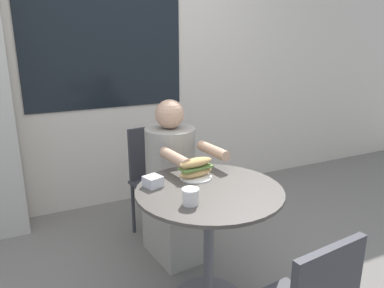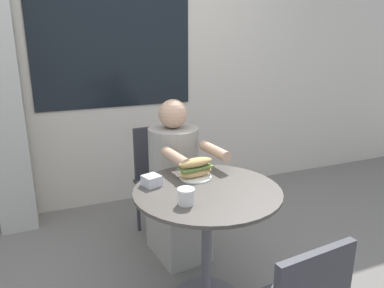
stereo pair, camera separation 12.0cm
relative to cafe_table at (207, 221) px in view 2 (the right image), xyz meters
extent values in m
cube|color=beige|center=(0.00, 1.69, 0.84)|extent=(8.00, 0.08, 2.80)
cube|color=black|center=(-0.15, 1.64, 0.98)|extent=(1.39, 0.01, 1.22)
cube|color=#B2ADA3|center=(-1.06, 1.49, 0.64)|extent=(0.28, 0.28, 2.40)
cylinder|color=#47423D|center=(0.00, 0.00, 0.18)|extent=(0.82, 0.82, 0.02)
cylinder|color=#515156|center=(0.00, 0.00, -0.18)|extent=(0.06, 0.06, 0.71)
cube|color=#333338|center=(0.03, 0.86, -0.12)|extent=(0.42, 0.42, 0.02)
cube|color=#333338|center=(0.01, 1.03, 0.10)|extent=(0.35, 0.07, 0.42)
cylinder|color=#333338|center=(0.21, 0.71, -0.34)|extent=(0.03, 0.03, 0.43)
cylinder|color=#333338|center=(-0.12, 0.67, -0.34)|extent=(0.03, 0.03, 0.43)
cylinder|color=#333338|center=(0.18, 1.04, -0.34)|extent=(0.03, 0.03, 0.43)
cylinder|color=#333338|center=(-0.15, 1.00, -0.34)|extent=(0.03, 0.03, 0.43)
cube|color=gray|center=(0.04, 0.57, -0.33)|extent=(0.38, 0.48, 0.45)
cylinder|color=gray|center=(0.03, 0.64, 0.14)|extent=(0.35, 0.35, 0.50)
sphere|color=tan|center=(0.03, 0.64, 0.49)|extent=(0.20, 0.20, 0.20)
cylinder|color=tan|center=(0.21, 0.34, 0.29)|extent=(0.10, 0.29, 0.07)
cylinder|color=tan|center=(-0.07, 0.31, 0.29)|extent=(0.10, 0.29, 0.07)
cylinder|color=white|center=(0.01, 0.18, 0.20)|extent=(0.19, 0.19, 0.01)
ellipsoid|color=tan|center=(0.01, 0.18, 0.23)|extent=(0.23, 0.11, 0.05)
cube|color=olive|center=(0.01, 0.18, 0.26)|extent=(0.21, 0.11, 0.01)
ellipsoid|color=tan|center=(0.01, 0.18, 0.29)|extent=(0.23, 0.11, 0.05)
cylinder|color=silver|center=(-0.18, -0.13, 0.23)|extent=(0.08, 0.08, 0.07)
cylinder|color=white|center=(-0.18, -0.13, 0.27)|extent=(0.09, 0.09, 0.01)
cube|color=silver|center=(-0.27, 0.17, 0.22)|extent=(0.11, 0.11, 0.06)
camera|label=1|loc=(-0.91, -1.68, 1.02)|focal=35.00mm
camera|label=2|loc=(-0.80, -1.73, 1.02)|focal=35.00mm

